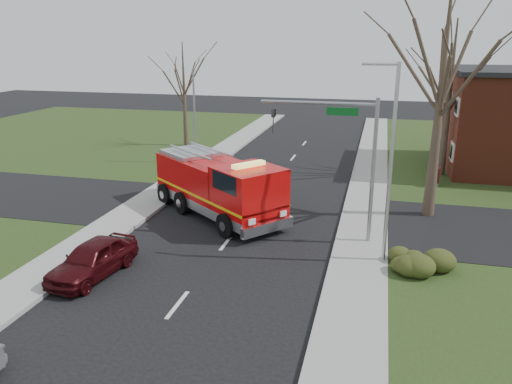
# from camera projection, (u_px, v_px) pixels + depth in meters

# --- Properties ---
(ground) EXTENTS (120.00, 120.00, 0.00)m
(ground) POSITION_uv_depth(u_px,v_px,m) (227.00, 242.00, 23.62)
(ground) COLOR black
(ground) RESTS_ON ground
(sidewalk_right) EXTENTS (2.40, 80.00, 0.15)m
(sidewalk_right) POSITION_uv_depth(u_px,v_px,m) (360.00, 254.00, 22.15)
(sidewalk_right) COLOR gray
(sidewalk_right) RESTS_ON ground
(sidewalk_left) EXTENTS (2.40, 80.00, 0.15)m
(sidewalk_left) POSITION_uv_depth(u_px,v_px,m) (109.00, 229.00, 25.04)
(sidewalk_left) COLOR gray
(sidewalk_left) RESTS_ON ground
(health_center_sign) EXTENTS (0.12, 2.00, 1.40)m
(health_center_sign) POSITION_uv_depth(u_px,v_px,m) (437.00, 172.00, 32.50)
(health_center_sign) COLOR #420F13
(health_center_sign) RESTS_ON ground
(hedge_corner) EXTENTS (2.80, 2.00, 0.90)m
(hedge_corner) POSITION_uv_depth(u_px,v_px,m) (429.00, 259.00, 20.43)
(hedge_corner) COLOR #293312
(hedge_corner) RESTS_ON lawn_right
(bare_tree_near) EXTENTS (6.00, 6.00, 12.00)m
(bare_tree_near) POSITION_uv_depth(u_px,v_px,m) (443.00, 77.00, 24.78)
(bare_tree_near) COLOR #403226
(bare_tree_near) RESTS_ON ground
(bare_tree_far) EXTENTS (5.25, 5.25, 10.50)m
(bare_tree_far) POSITION_uv_depth(u_px,v_px,m) (451.00, 82.00, 33.04)
(bare_tree_far) COLOR #403226
(bare_tree_far) RESTS_ON ground
(bare_tree_left) EXTENTS (4.50, 4.50, 9.00)m
(bare_tree_left) POSITION_uv_depth(u_px,v_px,m) (184.00, 83.00, 42.84)
(bare_tree_left) COLOR #403226
(bare_tree_left) RESTS_ON ground
(traffic_signal_mast) EXTENTS (5.29, 0.18, 6.80)m
(traffic_signal_mast) POSITION_uv_depth(u_px,v_px,m) (345.00, 144.00, 22.41)
(traffic_signal_mast) COLOR gray
(traffic_signal_mast) RESTS_ON ground
(streetlight_pole) EXTENTS (1.48, 0.16, 8.40)m
(streetlight_pole) POSITION_uv_depth(u_px,v_px,m) (390.00, 160.00, 20.15)
(streetlight_pole) COLOR #B7BABF
(streetlight_pole) RESTS_ON ground
(utility_pole_far) EXTENTS (0.14, 0.14, 7.00)m
(utility_pole_far) POSITION_uv_depth(u_px,v_px,m) (195.00, 119.00, 37.14)
(utility_pole_far) COLOR gray
(utility_pole_far) RESTS_ON ground
(fire_engine) EXTENTS (8.60, 7.72, 3.50)m
(fire_engine) POSITION_uv_depth(u_px,v_px,m) (219.00, 188.00, 26.74)
(fire_engine) COLOR #BC0808
(fire_engine) RESTS_ON ground
(parked_car_maroon) EXTENTS (2.35, 4.54, 1.47)m
(parked_car_maroon) POSITION_uv_depth(u_px,v_px,m) (93.00, 259.00, 20.09)
(parked_car_maroon) COLOR #38090C
(parked_car_maroon) RESTS_ON ground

